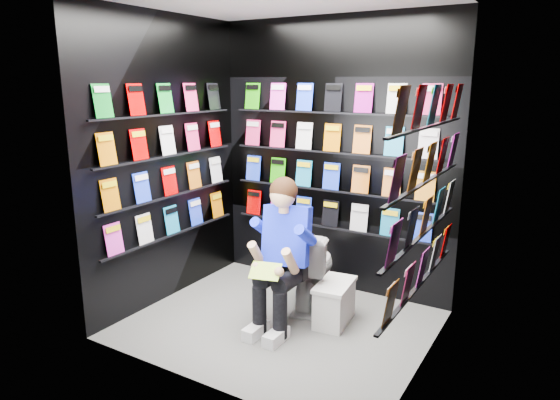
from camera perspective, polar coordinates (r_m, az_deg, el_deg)
The scene contains 13 objects.
floor at distance 4.36m, azimuth -0.10°, elevation -14.00°, with size 2.40×2.40×0.00m, color slate.
wall_back at distance 4.80m, azimuth 6.09°, elevation 4.89°, with size 2.40×0.04×2.60m, color black.
wall_front at distance 3.14m, azimuth -9.61°, elevation 0.19°, with size 2.40×0.04×2.60m, color black.
wall_left at distance 4.66m, azimuth -12.88°, elevation 4.36°, with size 0.04×2.00×2.60m, color black.
wall_right at distance 3.48m, azimuth 17.06°, elevation 1.08°, with size 0.04×2.00×2.60m, color black.
comics_back at distance 4.78m, azimuth 5.94°, elevation 4.90°, with size 2.10×0.06×1.37m, color #E82B70, non-canonical shape.
comics_left at distance 4.64m, azimuth -12.62°, elevation 4.39°, with size 0.06×1.70×1.37m, color #E82B70, non-canonical shape.
comics_right at distance 3.48m, azimuth 16.59°, elevation 1.22°, with size 0.06×1.70×1.37m, color #E82B70, non-canonical shape.
toilet at distance 4.55m, azimuth 3.34°, elevation -7.70°, with size 0.42×0.75×0.73m, color white.
longbox at distance 4.34m, azimuth 6.22°, elevation -11.79°, with size 0.24×0.44×0.33m, color white.
longbox_lid at distance 4.27m, azimuth 6.28°, elevation -9.59°, with size 0.26×0.46×0.03m, color white.
reader at distance 4.11m, azimuth 0.94°, elevation -4.24°, with size 0.51×0.74×1.36m, color #0718EA, non-canonical shape.
held_comic at distance 3.89m, azimuth -1.69°, elevation -8.12°, with size 0.24×0.01×0.17m, color #1D9B20.
Camera 1 is at (2.00, -3.31, 2.01)m, focal length 32.00 mm.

